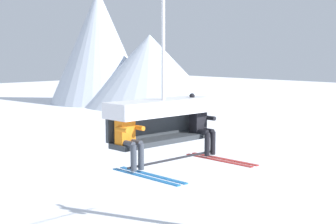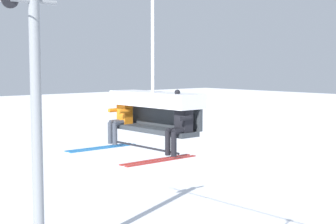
{
  "view_description": "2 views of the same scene",
  "coord_description": "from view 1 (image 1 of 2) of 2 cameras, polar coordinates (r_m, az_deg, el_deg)",
  "views": [
    {
      "loc": [
        -8.13,
        -8.09,
        7.17
      ],
      "look_at": [
        -1.29,
        -0.98,
        5.99
      ],
      "focal_mm": 55.0,
      "sensor_mm": 36.0,
      "label": 1
    },
    {
      "loc": [
        7.18,
        -7.7,
        6.8
      ],
      "look_at": [
        -0.95,
        -0.63,
        5.8
      ],
      "focal_mm": 55.0,
      "sensor_mm": 36.0,
      "label": 2
    }
  ],
  "objects": [
    {
      "name": "skier_black",
      "position": [
        10.75,
        3.81,
        -1.35
      ],
      "size": [
        0.48,
        1.7,
        1.34
      ],
      "color": "black"
    },
    {
      "name": "mountain_peak_central",
      "position": [
        71.87,
        -7.67,
        7.2
      ],
      "size": [
        13.48,
        13.48,
        15.49
      ],
      "color": "silver",
      "rests_on": "ground_plane"
    },
    {
      "name": "skier_orange",
      "position": [
        9.4,
        -4.28,
        -2.66
      ],
      "size": [
        0.46,
        1.7,
        1.23
      ],
      "color": "orange"
    },
    {
      "name": "mountain_peak_east",
      "position": [
        68.22,
        -2.04,
        4.68
      ],
      "size": [
        17.86,
        17.86,
        9.31
      ],
      "color": "silver",
      "rests_on": "ground_plane"
    },
    {
      "name": "chairlift_chair",
      "position": [
        10.16,
        -0.81,
        -0.09
      ],
      "size": [
        2.4,
        0.74,
        3.81
      ],
      "color": "#33383D"
    }
  ]
}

